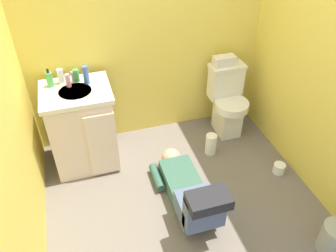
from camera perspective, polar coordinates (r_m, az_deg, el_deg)
The scene contains 15 objects.
ground_plane at distance 3.05m, azimuth 2.37°, elevation -12.60°, with size 2.81×3.17×0.04m, color #6B625A.
wall_back at distance 3.23m, azimuth -3.79°, elevation 17.22°, with size 2.47×0.08×2.40m, color #E7CD51.
toilet at distance 3.60m, azimuth 10.04°, elevation 4.13°, with size 0.36×0.46×0.75m.
vanity_cabinet at distance 3.20m, azimuth -14.29°, elevation -0.21°, with size 0.60×0.53×0.82m.
faucet at distance 3.08m, azimuth -15.89°, elevation 8.02°, with size 0.02×0.02×0.10m, color silver.
person_plumber at distance 2.87m, azimuth 3.56°, elevation -10.99°, with size 0.39×1.06×0.52m.
tissue_box at distance 3.44m, azimuth 9.49°, elevation 10.83°, with size 0.22×0.11×0.10m, color silver.
soap_dispenser at distance 3.07m, azimuth -19.44°, elevation 7.47°, with size 0.06×0.06×0.17m.
bottle_clear at distance 3.09m, azimuth -17.75°, elevation 8.01°, with size 0.05×0.05×0.13m, color silver.
bottle_pink at distance 3.02m, azimuth -16.61°, elevation 7.42°, with size 0.04×0.04×0.12m, color pink.
bottle_green at distance 3.09m, azimuth -15.28°, elevation 8.28°, with size 0.05×0.05×0.11m, color #4AA44F.
bottle_blue at distance 3.01m, azimuth -13.74°, elevation 8.41°, with size 0.05×0.05×0.17m, color #3D62B6.
trash_can at distance 2.92m, azimuth 26.36°, elevation -16.73°, with size 0.22×0.22×0.25m, color #979A91.
paper_towel_roll at distance 3.42m, azimuth 7.28°, elevation -3.07°, with size 0.11×0.11×0.22m, color white.
toilet_paper_roll at distance 3.39m, azimuth 18.30°, elevation -6.84°, with size 0.11×0.11×0.10m, color white.
Camera 1 is at (-0.68, -1.82, 2.33)m, focal length 35.95 mm.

